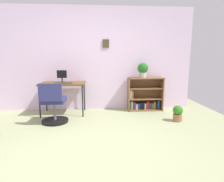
# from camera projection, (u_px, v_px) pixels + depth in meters

# --- Properties ---
(ground_plane) EXTENTS (6.24, 6.24, 0.00)m
(ground_plane) POSITION_uv_depth(u_px,v_px,m) (79.00, 149.00, 2.68)
(ground_plane) COLOR #A2AB7D
(wall_back) EXTENTS (5.20, 0.12, 2.48)m
(wall_back) POSITION_uv_depth(u_px,v_px,m) (86.00, 59.00, 4.56)
(wall_back) COLOR silver
(wall_back) RESTS_ON ground_plane
(desk) EXTENTS (1.00, 0.60, 0.73)m
(desk) POSITION_uv_depth(u_px,v_px,m) (63.00, 85.00, 4.23)
(desk) COLOR brown
(desk) RESTS_ON ground_plane
(monitor) EXTENTS (0.22, 0.17, 0.28)m
(monitor) POSITION_uv_depth(u_px,v_px,m) (62.00, 77.00, 4.24)
(monitor) COLOR #262628
(monitor) RESTS_ON desk
(keyboard) EXTENTS (0.39, 0.13, 0.02)m
(keyboard) POSITION_uv_depth(u_px,v_px,m) (63.00, 83.00, 4.12)
(keyboard) COLOR #373528
(keyboard) RESTS_ON desk
(office_chair) EXTENTS (0.52, 0.55, 0.82)m
(office_chair) POSITION_uv_depth(u_px,v_px,m) (54.00, 106.00, 3.66)
(office_chair) COLOR black
(office_chair) RESTS_ON ground_plane
(bookshelf_low) EXTENTS (0.85, 0.30, 0.81)m
(bookshelf_low) POSITION_uv_depth(u_px,v_px,m) (144.00, 96.00, 4.63)
(bookshelf_low) COLOR brown
(bookshelf_low) RESTS_ON ground_plane
(potted_plant_on_shelf) EXTENTS (0.25, 0.25, 0.35)m
(potted_plant_on_shelf) POSITION_uv_depth(u_px,v_px,m) (143.00, 69.00, 4.46)
(potted_plant_on_shelf) COLOR #B7B2A8
(potted_plant_on_shelf) RESTS_ON bookshelf_low
(potted_plant_floor) EXTENTS (0.20, 0.20, 0.33)m
(potted_plant_floor) POSITION_uv_depth(u_px,v_px,m) (178.00, 113.00, 3.81)
(potted_plant_floor) COLOR #9E6642
(potted_plant_floor) RESTS_ON ground_plane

